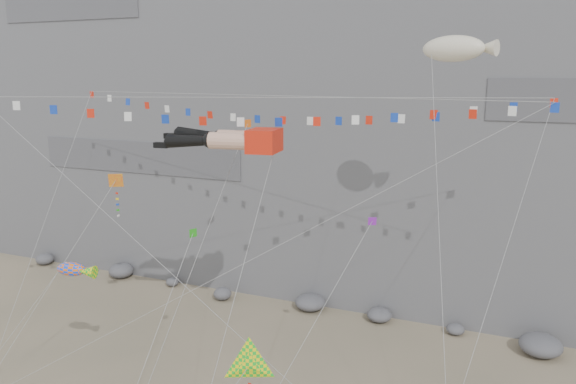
# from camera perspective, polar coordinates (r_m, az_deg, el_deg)

# --- Properties ---
(cliff) EXTENTS (80.00, 28.00, 50.00)m
(cliff) POSITION_cam_1_polar(r_m,az_deg,el_deg) (59.47, 7.79, 16.86)
(cliff) COLOR slate
(cliff) RESTS_ON ground
(talus_boulders) EXTENTS (60.00, 3.00, 1.20)m
(talus_boulders) POSITION_cam_1_polar(r_m,az_deg,el_deg) (48.89, 2.29, -11.19)
(talus_boulders) COLOR #5D5C61
(talus_boulders) RESTS_ON ground
(legs_kite) EXTENTS (8.18, 13.64, 20.08)m
(legs_kite) POSITION_cam_1_polar(r_m,az_deg,el_deg) (34.32, -5.86, 5.31)
(legs_kite) COLOR red
(legs_kite) RESTS_ON ground
(flag_banner_upper) EXTENTS (35.82, 17.12, 26.79)m
(flag_banner_upper) POSITION_cam_1_polar(r_m,az_deg,el_deg) (39.51, -1.89, 9.74)
(flag_banner_upper) COLOR red
(flag_banner_upper) RESTS_ON ground
(flag_banner_lower) EXTENTS (32.59, 13.45, 23.12)m
(flag_banner_lower) POSITION_cam_1_polar(r_m,az_deg,el_deg) (34.08, -2.91, 9.54)
(flag_banner_lower) COLOR red
(flag_banner_lower) RESTS_ON ground
(harlequin_kite) EXTENTS (5.42, 10.16, 16.32)m
(harlequin_kite) POSITION_cam_1_polar(r_m,az_deg,el_deg) (38.86, -17.13, 1.07)
(harlequin_kite) COLOR red
(harlequin_kite) RESTS_ON ground
(fish_windsock) EXTENTS (7.86, 4.40, 10.77)m
(fish_windsock) POSITION_cam_1_polar(r_m,az_deg,el_deg) (36.81, -21.16, -7.34)
(fish_windsock) COLOR orange
(fish_windsock) RESTS_ON ground
(delta_kite) EXTENTS (4.95, 5.63, 9.26)m
(delta_kite) POSITION_cam_1_polar(r_m,az_deg,el_deg) (26.71, -3.99, -17.18)
(delta_kite) COLOR yellow
(delta_kite) RESTS_ON ground
(blimp_windsock) EXTENTS (5.05, 13.61, 24.56)m
(blimp_windsock) POSITION_cam_1_polar(r_m,az_deg,el_deg) (34.86, 16.42, 13.74)
(blimp_windsock) COLOR beige
(blimp_windsock) RESTS_ON ground
(small_kite_a) EXTENTS (1.14, 15.56, 22.19)m
(small_kite_a) POSITION_cam_1_polar(r_m,az_deg,el_deg) (38.29, -4.30, 6.45)
(small_kite_a) COLOR orange
(small_kite_a) RESTS_ON ground
(small_kite_b) EXTENTS (5.11, 10.99, 16.08)m
(small_kite_b) POSITION_cam_1_polar(r_m,az_deg,el_deg) (32.68, 8.29, -3.43)
(small_kite_b) COLOR purple
(small_kite_b) RESTS_ON ground
(small_kite_c) EXTENTS (1.01, 9.86, 14.29)m
(small_kite_c) POSITION_cam_1_polar(r_m,az_deg,el_deg) (32.38, -9.78, -4.57)
(small_kite_c) COLOR #1F9617
(small_kite_c) RESTS_ON ground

